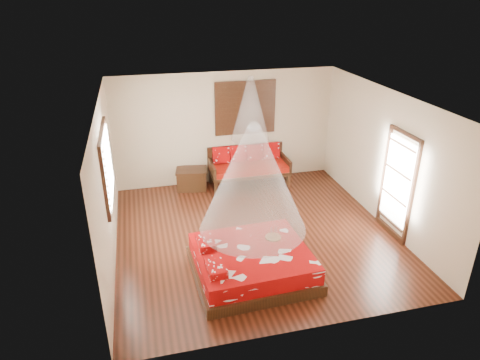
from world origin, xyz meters
name	(u,v)px	position (x,y,z in m)	size (l,w,h in m)	color
room	(256,171)	(0.00, 0.00, 1.40)	(5.54, 5.54, 2.84)	black
bed	(251,263)	(-0.43, -1.29, 0.25)	(2.08, 1.90, 0.63)	black
daybed	(248,165)	(0.49, 2.39, 0.52)	(1.97, 0.87, 0.98)	black
storage_chest	(192,179)	(-0.94, 2.45, 0.26)	(0.84, 0.67, 0.52)	black
shutter_panel	(245,108)	(0.49, 2.72, 1.90)	(1.52, 0.06, 1.32)	black
window_left	(107,166)	(-2.71, 0.20, 1.70)	(0.10, 1.74, 1.34)	black
glazed_door	(397,185)	(2.72, -0.60, 1.07)	(0.08, 1.02, 2.16)	black
wine_tray	(273,235)	(0.06, -0.99, 0.56)	(0.29, 0.29, 0.23)	brown
mosquito_net_main	(253,179)	(-0.41, -1.29, 1.85)	(1.76, 1.76, 1.80)	white
mosquito_net_daybed	(250,109)	(0.49, 2.25, 2.00)	(0.91, 0.91, 1.50)	white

